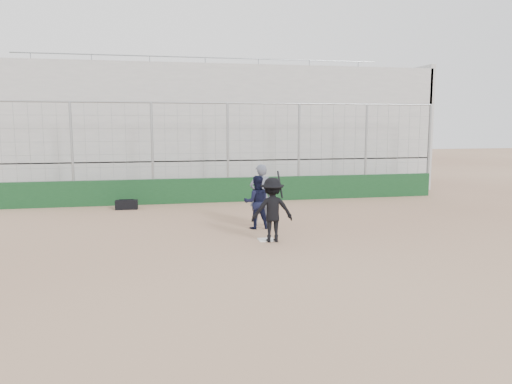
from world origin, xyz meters
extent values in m
plane|color=#835F47|center=(0.00, 0.00, 0.00)|extent=(90.00, 90.00, 0.00)
cube|color=white|center=(0.00, 0.00, 0.01)|extent=(0.44, 0.44, 0.02)
cube|color=#103318|center=(0.00, 7.00, 0.50)|extent=(18.00, 0.25, 1.00)
cylinder|color=gray|center=(0.00, 7.00, 2.00)|extent=(0.10, 0.10, 4.00)
cylinder|color=gray|center=(9.00, 7.00, 2.00)|extent=(0.10, 0.10, 4.00)
cylinder|color=gray|center=(0.00, 7.00, 4.00)|extent=(18.00, 0.07, 0.07)
cube|color=#A1A1A1|center=(0.00, 11.95, 0.80)|extent=(20.00, 6.70, 1.60)
cube|color=#A1A1A1|center=(0.00, 11.95, 3.70)|extent=(20.00, 6.70, 4.20)
cube|color=#A1A1A1|center=(10.00, 11.95, 2.90)|extent=(0.25, 6.70, 6.10)
cylinder|color=gray|center=(0.00, 15.10, 6.80)|extent=(20.00, 0.06, 0.06)
imported|color=black|center=(0.12, -0.17, 0.87)|extent=(1.15, 0.69, 1.74)
cylinder|color=black|center=(0.37, -0.02, 1.54)|extent=(0.07, 0.57, 0.71)
imported|color=black|center=(0.05, 1.53, 0.53)|extent=(0.83, 0.67, 1.07)
sphere|color=maroon|center=(0.05, 1.53, 0.97)|extent=(0.28, 0.28, 0.28)
imported|color=#525868|center=(0.29, 2.05, 0.87)|extent=(0.73, 0.51, 1.74)
cube|color=black|center=(-4.00, 5.95, 0.17)|extent=(0.83, 0.38, 0.35)
cylinder|color=black|center=(-4.00, 5.95, 0.37)|extent=(0.53, 0.06, 0.04)
camera|label=1|loc=(-3.02, -13.06, 3.17)|focal=35.00mm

